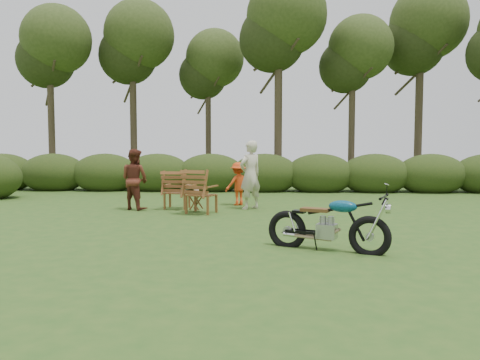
# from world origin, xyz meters

# --- Properties ---
(ground) EXTENTS (80.00, 80.00, 0.00)m
(ground) POSITION_xyz_m (0.00, 0.00, 0.00)
(ground) COLOR #294E1A
(ground) RESTS_ON ground
(tree_line) EXTENTS (22.52, 11.62, 8.14)m
(tree_line) POSITION_xyz_m (0.50, 9.74, 3.81)
(tree_line) COLOR #3B3120
(tree_line) RESTS_ON ground
(motorcycle) EXTENTS (1.98, 1.37, 1.06)m
(motorcycle) POSITION_xyz_m (1.04, -0.88, 0.00)
(motorcycle) COLOR #0C77A4
(motorcycle) RESTS_ON ground
(lawn_chair_right) EXTENTS (0.93, 0.93, 1.07)m
(lawn_chair_right) POSITION_xyz_m (-1.51, 3.11, 0.00)
(lawn_chair_right) COLOR #5E3317
(lawn_chair_right) RESTS_ON ground
(lawn_chair_left) EXTENTS (0.75, 0.75, 1.00)m
(lawn_chair_left) POSITION_xyz_m (-2.28, 3.95, 0.00)
(lawn_chair_left) COLOR brown
(lawn_chair_left) RESTS_ON ground
(side_table) EXTENTS (0.55, 0.49, 0.49)m
(side_table) POSITION_xyz_m (-1.67, 3.29, 0.25)
(side_table) COLOR brown
(side_table) RESTS_ON ground
(cup) EXTENTS (0.18, 0.18, 0.10)m
(cup) POSITION_xyz_m (-1.66, 3.26, 0.54)
(cup) COLOR beige
(cup) RESTS_ON side_table
(adult_a) EXTENTS (0.78, 0.75, 1.79)m
(adult_a) POSITION_xyz_m (-0.35, 3.97, 0.00)
(adult_a) COLOR beige
(adult_a) RESTS_ON ground
(adult_b) EXTENTS (0.95, 0.88, 1.57)m
(adult_b) POSITION_xyz_m (-3.34, 3.69, 0.00)
(adult_b) COLOR #582619
(adult_b) RESTS_ON ground
(child) EXTENTS (0.89, 0.81, 1.20)m
(child) POSITION_xyz_m (-0.72, 4.76, 0.00)
(child) COLOR red
(child) RESTS_ON ground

